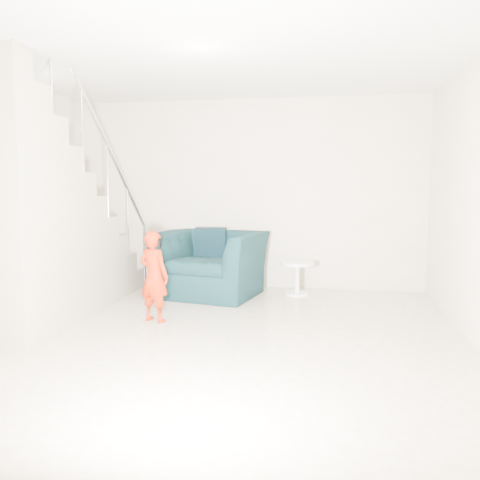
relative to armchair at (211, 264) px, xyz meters
name	(u,v)px	position (x,y,z in m)	size (l,w,h in m)	color
floor	(202,343)	(0.41, -2.07, -0.43)	(5.50, 5.50, 0.00)	gray
ceiling	(200,47)	(0.41, -2.07, 2.27)	(5.50, 5.50, 0.00)	silver
back_wall	(248,194)	(0.41, 0.68, 0.92)	(5.00, 5.00, 0.00)	#C1B59D
front_wall	(25,219)	(0.41, -4.82, 0.92)	(5.00, 5.00, 0.00)	#C1B59D
armchair	(211,264)	(0.00, 0.00, 0.00)	(1.31, 1.15, 0.85)	black
toddler	(154,276)	(-0.30, -1.42, 0.07)	(0.36, 0.24, 0.99)	#9D0505
side_table	(297,272)	(1.15, 0.20, -0.12)	(0.46, 0.46, 0.46)	white
staircase	(37,234)	(-1.59, -1.52, 0.52)	(1.02, 3.03, 3.62)	#ADA089
cushion	(211,243)	(-0.06, 0.30, 0.24)	(0.45, 0.13, 0.42)	black
throw	(169,254)	(-0.60, 0.06, 0.11)	(0.05, 0.53, 0.59)	black
phone	(160,243)	(-0.21, -1.46, 0.44)	(0.02, 0.05, 0.10)	black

